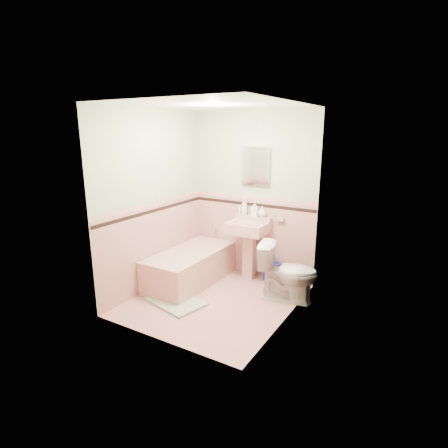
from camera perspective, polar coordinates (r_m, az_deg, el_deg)
The scene contains 32 objects.
floor at distance 4.94m, azimuth -1.51°, elevation -11.94°, with size 2.20×2.20×0.00m, color tan.
ceiling at distance 4.42m, azimuth -1.74°, elevation 18.40°, with size 2.20×2.20×0.00m, color white.
wall_back at distance 5.46m, azimuth 4.57°, elevation 4.49°, with size 2.50×2.50×0.00m, color #F5E6C7.
wall_front at distance 3.66m, azimuth -10.85°, elevation -0.84°, with size 2.50×2.50×0.00m, color #F5E6C7.
wall_left at distance 5.11m, azimuth -11.16°, elevation 3.55°, with size 2.50×2.50×0.00m, color #F5E6C7.
wall_right at distance 4.09m, azimuth 10.33°, elevation 0.80°, with size 2.50×2.50×0.00m, color #F5E6C7.
wainscot_back at distance 5.60m, azimuth 4.38°, elevation -2.08°, with size 2.00×2.00×0.00m, color tan.
wainscot_front at distance 3.89m, azimuth -10.26°, elevation -10.05°, with size 2.00×2.00×0.00m, color tan.
wainscot_left at distance 5.27m, azimuth -10.71°, elevation -3.41°, with size 2.20×2.20×0.00m, color tan.
wainscot_right at distance 4.29m, azimuth 9.78°, elevation -7.63°, with size 2.20×2.20×0.00m, color tan.
accent_back at distance 5.47m, azimuth 4.46°, elevation 3.12°, with size 2.00×2.00×0.00m, color black.
accent_front at distance 3.71m, azimuth -10.57°, elevation -2.71°, with size 2.00×2.00×0.00m, color black.
accent_left at distance 5.13m, azimuth -10.94°, elevation 2.11°, with size 2.20×2.20×0.00m, color black.
accent_right at distance 4.12m, azimuth 10.01°, elevation -0.92°, with size 2.20×2.20×0.00m, color black.
cap_back at distance 5.45m, azimuth 4.48°, elevation 4.15°, with size 2.00×2.00×0.00m, color tan.
cap_front at distance 3.68m, azimuth -10.64°, elevation -1.22°, with size 2.00×2.00×0.00m, color tan.
cap_left at distance 5.11m, azimuth -10.99°, elevation 3.21°, with size 2.20×2.20×0.00m, color tan.
cap_right at distance 4.10m, azimuth 10.07°, elevation 0.43°, with size 2.20×2.20×0.00m, color tan.
bathtub at distance 5.42m, azimuth -5.34°, elevation -6.89°, with size 0.70×1.50×0.45m, color tan.
tub_faucet at distance 5.86m, azimuth -1.30°, elevation -0.99°, with size 0.04×0.04×0.12m, color silver.
sink at distance 5.43m, azimuth 3.75°, elevation -4.29°, with size 0.57×0.48×0.90m, color tan, non-canonical shape.
sink_faucet at distance 5.41m, azimuth 4.51°, elevation 1.16°, with size 0.02×0.02×0.10m, color silver.
medicine_cabinet at distance 5.35m, azimuth 5.01°, elevation 9.14°, with size 0.45×0.04×0.56m, color white.
soap_dish at distance 5.30m, azimuth 8.87°, elevation 0.73°, with size 0.12×0.07×0.04m, color tan.
soap_bottle_left at distance 5.49m, azimuth 3.26°, elevation 2.77°, with size 0.09×0.10×0.25m, color #B2B2B2.
soap_bottle_mid at distance 5.41m, azimuth 4.91°, elevation 2.43°, with size 0.10×0.10×0.22m, color #B2B2B2.
soap_bottle_right at distance 5.37m, azimuth 6.07°, elevation 1.97°, with size 0.12×0.12×0.16m, color #B2B2B2.
tube at distance 5.54m, azimuth 2.50°, elevation 2.23°, with size 0.04×0.04×0.12m, color white.
toilet at distance 4.88m, azimuth 10.08°, elevation -7.53°, with size 0.43×0.76×0.78m, color white.
bucket at distance 5.53m, azimuth 7.42°, elevation -7.45°, with size 0.28×0.28×0.28m, color #1C1DB9, non-canonical shape.
bath_mat at distance 4.91m, azimuth -7.67°, elevation -12.06°, with size 0.75×0.50×0.03m, color gray.
shoe at distance 4.96m, azimuth -8.30°, elevation -11.19°, with size 0.15×0.07×0.06m, color #BF1E59.
Camera 1 is at (2.36, -3.73, 2.22)m, focal length 28.86 mm.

